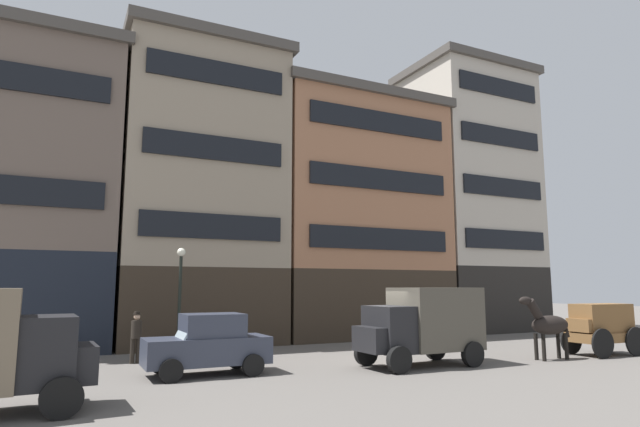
# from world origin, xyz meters

# --- Properties ---
(ground_plane) EXTENTS (120.00, 120.00, 0.00)m
(ground_plane) POSITION_xyz_m (0.00, 0.00, 0.00)
(ground_plane) COLOR #605B56
(building_far_left) EXTENTS (7.81, 6.36, 13.39)m
(building_far_left) POSITION_xyz_m (-12.38, 9.74, 6.74)
(building_far_left) COLOR black
(building_far_left) RESTS_ON ground_plane
(building_center_left) EXTENTS (7.96, 6.36, 14.58)m
(building_center_left) POSITION_xyz_m (-4.85, 9.73, 7.33)
(building_center_left) COLOR #33281E
(building_center_left) RESTS_ON ground_plane
(building_center_right) EXTENTS (10.16, 6.36, 13.31)m
(building_center_right) POSITION_xyz_m (3.86, 9.73, 6.69)
(building_center_right) COLOR #33281E
(building_center_right) RESTS_ON ground_plane
(building_far_right) EXTENTS (7.70, 6.36, 16.70)m
(building_far_right) POSITION_xyz_m (12.44, 9.73, 8.40)
(building_far_right) COLOR black
(building_far_right) RESTS_ON ground_plane
(cargo_wagon) EXTENTS (2.98, 1.66, 1.98)m
(cargo_wagon) POSITION_xyz_m (8.47, -1.76, 1.15)
(cargo_wagon) COLOR brown
(cargo_wagon) RESTS_ON ground_plane
(draft_horse) EXTENTS (2.35, 0.69, 2.30)m
(draft_horse) POSITION_xyz_m (5.52, -1.76, 1.27)
(draft_horse) COLOR black
(draft_horse) RESTS_ON ground_plane
(delivery_truck_near) EXTENTS (4.39, 2.21, 2.62)m
(delivery_truck_near) POSITION_xyz_m (0.45, -0.92, 1.42)
(delivery_truck_near) COLOR black
(delivery_truck_near) RESTS_ON ground_plane
(sedan_dark) EXTENTS (3.70, 1.86, 1.83)m
(sedan_dark) POSITION_xyz_m (-6.54, 0.49, 0.91)
(sedan_dark) COLOR #333847
(sedan_dark) RESTS_ON ground_plane
(pedestrian_officer) EXTENTS (0.45, 0.45, 1.79)m
(pedestrian_officer) POSITION_xyz_m (-8.21, 4.00, 0.98)
(pedestrian_officer) COLOR black
(pedestrian_officer) RESTS_ON ground_plane
(streetlamp_curbside) EXTENTS (0.32, 0.32, 4.12)m
(streetlamp_curbside) POSITION_xyz_m (-6.62, 4.64, 2.67)
(streetlamp_curbside) COLOR black
(streetlamp_curbside) RESTS_ON ground_plane
(fire_hydrant_curbside) EXTENTS (0.24, 0.24, 0.83)m
(fire_hydrant_curbside) POSITION_xyz_m (-4.51, 4.73, 0.43)
(fire_hydrant_curbside) COLOR maroon
(fire_hydrant_curbside) RESTS_ON ground_plane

